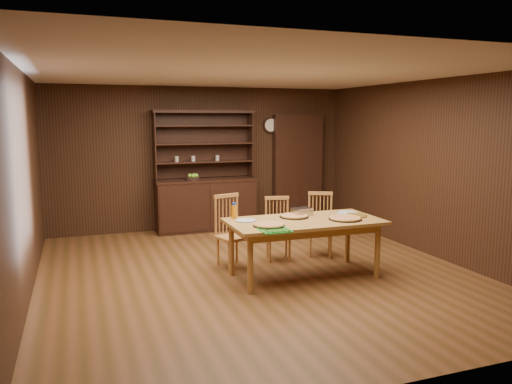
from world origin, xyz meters
name	(u,v)px	position (x,y,z in m)	size (l,w,h in m)	color
floor	(257,273)	(0.00, 0.00, 0.00)	(6.00, 6.00, 0.00)	brown
room_shell	(257,154)	(0.00, 0.00, 1.58)	(6.00, 6.00, 6.00)	silver
china_hutch	(206,198)	(0.00, 2.75, 0.60)	(1.84, 0.52, 2.17)	black
doorway	(297,169)	(1.90, 2.90, 1.05)	(1.00, 0.18, 2.10)	black
wall_clock	(271,125)	(1.35, 2.96, 1.90)	(0.30, 0.05, 0.30)	black
dining_table	(304,226)	(0.52, -0.34, 0.67)	(1.96, 0.98, 0.75)	#B5873F
chair_left	(230,228)	(-0.23, 0.45, 0.53)	(0.50, 0.48, 1.00)	#C28D42
chair_center	(278,226)	(0.52, 0.55, 0.48)	(0.44, 0.43, 0.91)	#C28D42
chair_right	(320,222)	(1.20, 0.55, 0.50)	(0.50, 0.49, 0.94)	#C28D42
pizza_left	(269,225)	(-0.05, -0.54, 0.77)	(0.39, 0.39, 0.04)	black
pizza_right	(345,218)	(1.02, -0.51, 0.77)	(0.42, 0.42, 0.04)	black
pizza_center	(294,216)	(0.46, -0.14, 0.77)	(0.38, 0.38, 0.04)	black
cooling_rack	(275,230)	(-0.07, -0.78, 0.76)	(0.32, 0.32, 0.01)	#0CA62A
plate_left	(246,220)	(-0.21, -0.16, 0.76)	(0.27, 0.27, 0.02)	silver
plate_right	(348,213)	(1.26, -0.14, 0.76)	(0.29, 0.29, 0.02)	silver
foil_dish	(302,212)	(0.61, -0.06, 0.80)	(0.25, 0.18, 0.10)	silver
juice_bottle	(234,211)	(-0.30, 0.04, 0.85)	(0.07, 0.07, 0.21)	orange
pot_holder_a	(357,217)	(1.25, -0.41, 0.76)	(0.18, 0.18, 0.01)	#A41312
pot_holder_b	(356,215)	(1.30, -0.30, 0.76)	(0.22, 0.22, 0.02)	#A41312
fruit_bowl	(193,178)	(-0.24, 2.69, 0.98)	(0.28, 0.28, 0.12)	black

